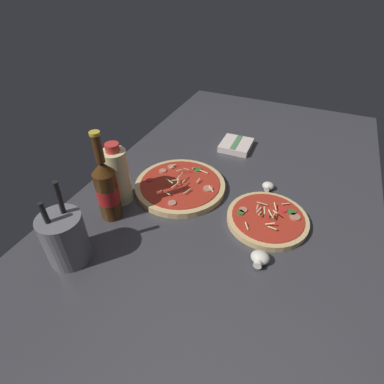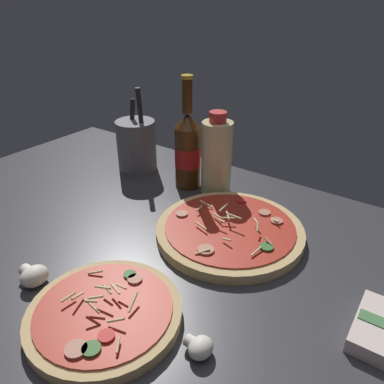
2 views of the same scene
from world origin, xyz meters
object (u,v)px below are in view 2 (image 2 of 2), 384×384
Objects in this scene: mushroom_left at (34,275)px; mushroom_right at (199,347)px; pizza_far at (230,230)px; utensil_crock at (137,145)px; oil_bottle at (217,156)px; pizza_near at (105,314)px; beer_bottle at (188,149)px.

mushroom_right is at bearing 8.90° from mushroom_left.
pizza_far is 7.37× the size of mushroom_right.
mushroom_left is 47.47cm from utensil_crock.
oil_bottle is 0.88× the size of utensil_crock.
pizza_far is at bearing -48.95° from oil_bottle.
pizza_far is 1.31× the size of utensil_crock.
pizza_near is 1.17× the size of oil_bottle.
mushroom_right is (14.88, 3.22, 0.28)cm from pizza_near.
mushroom_right is 61.90cm from utensil_crock.
oil_bottle reaches higher than pizza_far.
utensil_crock reaches higher than mushroom_left.
beer_bottle is 44.38cm from mushroom_left.
pizza_near reaches higher than mushroom_left.
mushroom_left is (-6.77, -45.34, -7.41)cm from oil_bottle.
pizza_near reaches higher than mushroom_right.
beer_bottle is (-15.74, 42.13, 8.63)cm from pizza_near.
pizza_far is 39.28cm from utensil_crock.
pizza_near is 15.41cm from mushroom_left.
beer_bottle is 6.80× the size of mushroom_right.
mushroom_left is (-15.32, -1.51, 0.60)cm from pizza_near.
pizza_near is at bearing -78.96° from oil_bottle.
mushroom_right is (23.43, -40.61, -7.73)cm from oil_bottle.
mushroom_left reaches higher than mushroom_right.
pizza_far is 20.56cm from oil_bottle.
mushroom_right is at bearing -39.36° from utensil_crock.
mushroom_left is (0.42, -43.64, -8.03)cm from beer_bottle.
mushroom_left is 1.24× the size of mushroom_right.
utensil_crock reaches higher than oil_bottle.
pizza_far is 36.51cm from mushroom_left.
pizza_near is at bearing -97.53° from pizza_far.
oil_bottle is 24.37cm from utensil_crock.
utensil_crock is at bearing 179.39° from beer_bottle.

